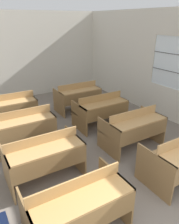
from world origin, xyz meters
The scene contains 9 objects.
wall_back centered at (0.00, 7.22, 1.43)m, with size 6.21×0.06×2.87m.
wall_right_with_window centered at (3.07, 3.60, 1.43)m, with size 0.06×7.19×2.87m.
bench_front_left centered at (-0.77, 1.39, 0.46)m, with size 1.25×0.79×0.86m.
bench_second_left centered at (-0.76, 2.60, 0.46)m, with size 1.25×0.79×0.86m.
bench_second_right centered at (1.24, 2.63, 0.46)m, with size 1.25×0.79×0.86m.
bench_third_left centered at (-0.75, 3.86, 0.46)m, with size 1.25×0.79×0.86m.
bench_third_right centered at (1.21, 3.84, 0.46)m, with size 1.25×0.79×0.86m.
bench_back_left centered at (-0.75, 5.09, 0.46)m, with size 1.25×0.79×0.86m.
bench_back_right centered at (1.22, 5.07, 0.46)m, with size 1.25×0.79×0.86m.
Camera 1 is at (-1.69, -0.44, 2.58)m, focal length 35.00 mm.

